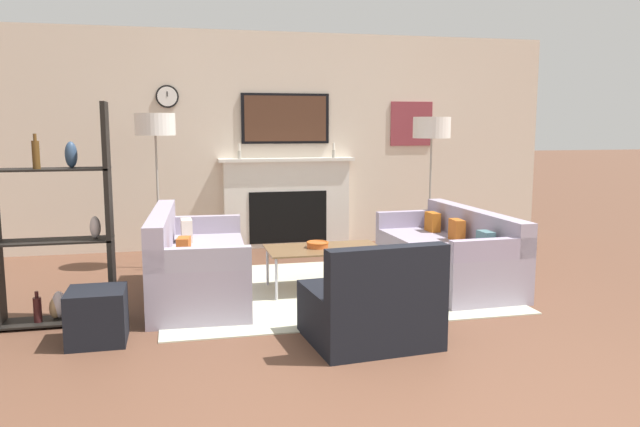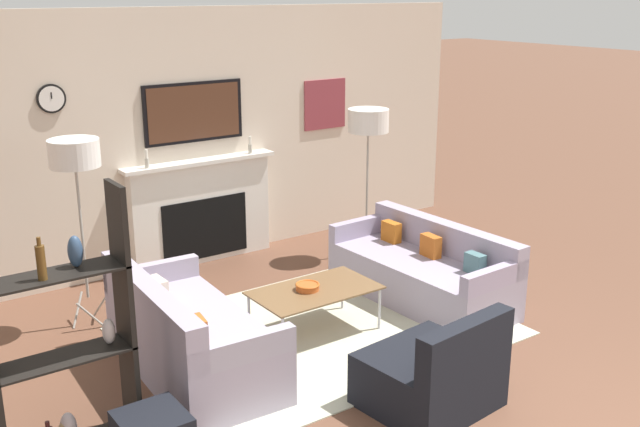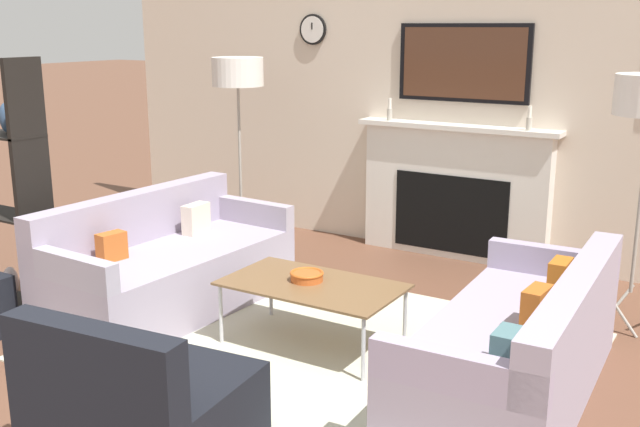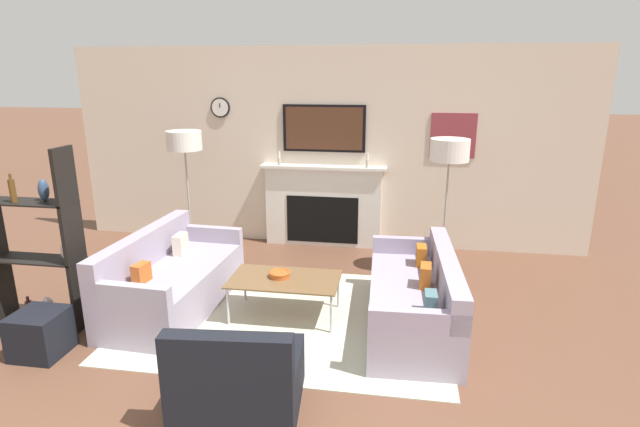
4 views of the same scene
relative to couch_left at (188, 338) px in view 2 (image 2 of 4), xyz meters
The scene contains 10 objects.
fireplace_wall 2.76m from the couch_left, 61.58° to the left, with size 7.10×0.28×2.70m.
area_rug 1.27m from the couch_left, ahead, with size 3.08×2.30×0.01m.
couch_left is the anchor object (origin of this frame).
couch_right 2.47m from the couch_left, ahead, with size 0.85×1.88×0.72m.
armchair 1.89m from the couch_left, 50.96° to the right, with size 0.93×0.84×0.75m.
coffee_table 1.20m from the couch_left, ahead, with size 1.08×0.62×0.41m.
decorative_bowl 1.15m from the couch_left, ahead, with size 0.21×0.21×0.06m.
floor_lamp_left 1.83m from the couch_left, 104.60° to the left, with size 0.42×0.42×1.68m.
floor_lamp_right 3.32m from the couch_left, 24.88° to the left, with size 0.44×0.44×1.65m.
shelf_unit 1.28m from the couch_left, 154.51° to the right, with size 0.88×0.28×1.73m.
Camera 2 is at (-3.44, -2.11, 2.88)m, focal length 42.00 mm.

